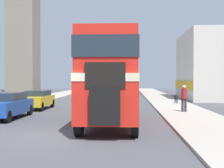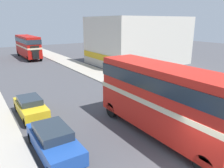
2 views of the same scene
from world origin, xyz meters
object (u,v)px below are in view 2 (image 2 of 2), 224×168
at_px(car_parked_mid, 54,141).
at_px(double_decker_bus, 162,95).
at_px(car_parked_far, 31,107).
at_px(bicycle_on_pavement, 117,76).
at_px(bus_distant, 28,45).
at_px(pedestrian_walking, 159,87).

bearing_deg(car_parked_mid, double_decker_bus, -13.95).
distance_m(car_parked_mid, car_parked_far, 5.58).
distance_m(car_parked_mid, bicycle_on_pavement, 15.42).
relative_size(bus_distant, pedestrian_walking, 6.03).
bearing_deg(double_decker_bus, car_parked_mid, 166.05).
height_order(bus_distant, pedestrian_walking, bus_distant).
bearing_deg(double_decker_bus, pedestrian_walking, 46.40).
xyz_separation_m(car_parked_far, bicycle_on_pavement, (11.04, 5.04, -0.25)).
bearing_deg(car_parked_mid, pedestrian_walking, 16.76).
bearing_deg(bicycle_on_pavement, bus_distant, 102.68).
distance_m(double_decker_bus, car_parked_mid, 6.53).
bearing_deg(bicycle_on_pavement, double_decker_bus, -112.72).
distance_m(car_parked_mid, pedestrian_walking, 11.05).
xyz_separation_m(double_decker_bus, bus_distant, (0.10, 34.27, -0.09)).
relative_size(car_parked_mid, car_parked_far, 1.10).
distance_m(double_decker_bus, bus_distant, 34.27).
relative_size(car_parked_mid, bicycle_on_pavement, 2.53).
bearing_deg(bicycle_on_pavement, car_parked_mid, -136.49).
distance_m(pedestrian_walking, bicycle_on_pavement, 7.48).
xyz_separation_m(bus_distant, car_parked_far, (-6.06, -27.18, -1.72)).
height_order(bus_distant, car_parked_far, bus_distant).
xyz_separation_m(car_parked_far, pedestrian_walking, (10.43, -2.39, 0.37)).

